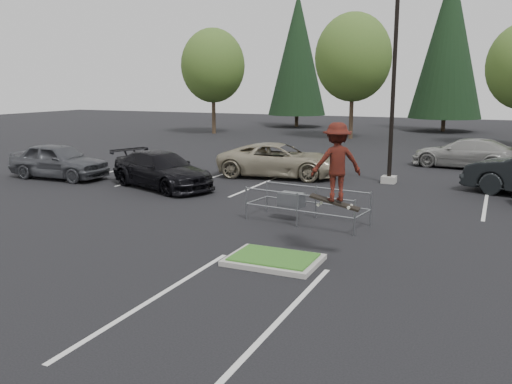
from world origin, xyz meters
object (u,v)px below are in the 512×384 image
at_px(car_l_tan, 279,160).
at_px(car_far_silver, 466,153).
at_px(decid_a, 213,68).
at_px(car_l_grey, 59,161).
at_px(conif_b, 449,42).
at_px(decid_b, 353,60).
at_px(light_pole, 394,77).
at_px(cart_corral, 295,200).
at_px(conif_a, 298,54).
at_px(skateboarder, 336,162).
at_px(car_l_black, 160,170).

xyz_separation_m(car_l_tan, car_far_silver, (7.77, 6.50, -0.02)).
distance_m(decid_a, car_l_grey, 23.95).
bearing_deg(conif_b, decid_b, -121.09).
height_order(light_pole, conif_b, conif_b).
bearing_deg(cart_corral, conif_a, 117.87).
bearing_deg(skateboarder, light_pole, -117.39).
distance_m(conif_a, skateboarder, 42.12).
relative_size(light_pole, car_far_silver, 1.93).
bearing_deg(light_pole, car_l_tan, -174.29).
relative_size(conif_b, car_far_silver, 2.76).
bearing_deg(car_l_tan, cart_corral, -162.63).
distance_m(conif_a, cart_corral, 38.77).
distance_m(light_pole, car_l_tan, 6.29).
relative_size(light_pole, cart_corral, 2.61).
bearing_deg(decid_a, car_far_silver, -29.49).
height_order(cart_corral, skateboarder, skateboarder).
relative_size(car_l_tan, car_l_black, 1.09).
bearing_deg(conif_b, conif_a, -177.95).
bearing_deg(car_far_silver, decid_b, -135.56).
height_order(decid_b, car_l_black, decid_b).
relative_size(car_l_black, car_far_silver, 0.98).
bearing_deg(car_l_black, car_l_grey, 110.62).
distance_m(light_pole, decid_a, 25.86).
relative_size(decid_a, car_l_tan, 1.58).
bearing_deg(cart_corral, car_l_grey, 174.73).
relative_size(light_pole, decid_b, 1.05).
distance_m(decid_a, car_l_black, 25.57).
bearing_deg(car_l_grey, skateboarder, -112.89).
bearing_deg(car_l_tan, conif_a, 10.32).
bearing_deg(decid_b, conif_b, 58.91).
bearing_deg(car_l_tan, conif_b, -16.93).
xyz_separation_m(car_l_tan, car_l_black, (-3.50, -4.50, -0.03)).
bearing_deg(light_pole, skateboarder, -86.36).
bearing_deg(conif_b, skateboarder, -88.26).
distance_m(skateboarder, car_far_silver, 17.20).
relative_size(conif_a, skateboarder, 6.11).
distance_m(cart_corral, car_l_black, 7.64).
height_order(decid_b, cart_corral, decid_b).
bearing_deg(car_l_grey, car_l_tan, -64.12).
xyz_separation_m(cart_corral, car_far_silver, (4.22, 13.94, 0.10)).
xyz_separation_m(conif_a, car_far_silver, (17.27, -22.00, -6.33)).
bearing_deg(cart_corral, car_far_silver, 81.08).
bearing_deg(decid_a, car_l_black, -66.51).
relative_size(conif_a, cart_corral, 3.35).
bearing_deg(cart_corral, decid_b, 108.74).
height_order(conif_a, cart_corral, conif_a).
height_order(skateboarder, car_l_black, skateboarder).
distance_m(light_pole, car_far_silver, 7.62).
height_order(cart_corral, car_l_grey, car_l_grey).
height_order(skateboarder, car_far_silver, skateboarder).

